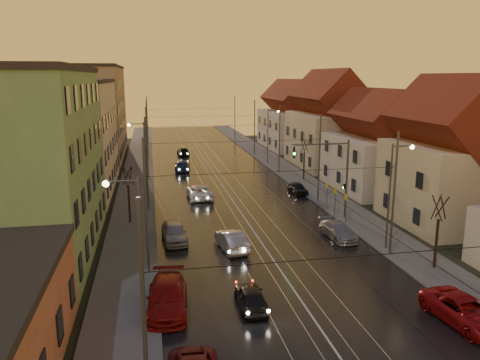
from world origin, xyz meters
TOP-DOWN VIEW (x-y plane):
  - ground at (0.00, 0.00)m, footprint 160.00×160.00m
  - road at (0.00, 40.00)m, footprint 16.00×120.00m
  - sidewalk_left at (-10.00, 40.00)m, footprint 4.00×120.00m
  - sidewalk_right at (10.00, 40.00)m, footprint 4.00×120.00m
  - tram_rail_0 at (-2.20, 40.00)m, footprint 0.06×120.00m
  - tram_rail_1 at (-0.77, 40.00)m, footprint 0.06×120.00m
  - tram_rail_2 at (0.77, 40.00)m, footprint 0.06×120.00m
  - tram_rail_3 at (2.20, 40.00)m, footprint 0.06×120.00m
  - apartment_left_1 at (-17.50, 14.00)m, footprint 10.00×18.00m
  - apartment_left_2 at (-17.50, 34.00)m, footprint 10.00×20.00m
  - apartment_left_3 at (-17.50, 58.00)m, footprint 10.00×24.00m
  - house_right_1 at (17.00, 15.00)m, footprint 8.67×10.20m
  - house_right_2 at (17.00, 28.00)m, footprint 9.18×12.24m
  - house_right_3 at (17.00, 43.00)m, footprint 9.18×14.28m
  - house_right_4 at (17.00, 61.00)m, footprint 9.18×16.32m
  - catenary_pole_l_0 at (-8.60, -6.00)m, footprint 0.16×0.16m
  - catenary_pole_l_1 at (-8.60, 9.00)m, footprint 0.16×0.16m
  - catenary_pole_r_1 at (8.60, 9.00)m, footprint 0.16×0.16m
  - catenary_pole_l_2 at (-8.60, 24.00)m, footprint 0.16×0.16m
  - catenary_pole_r_2 at (8.60, 24.00)m, footprint 0.16×0.16m
  - catenary_pole_l_3 at (-8.60, 39.00)m, footprint 0.16×0.16m
  - catenary_pole_r_3 at (8.60, 39.00)m, footprint 0.16×0.16m
  - catenary_pole_l_4 at (-8.60, 54.00)m, footprint 0.16×0.16m
  - catenary_pole_r_4 at (8.60, 54.00)m, footprint 0.16×0.16m
  - catenary_pole_l_5 at (-8.60, 72.00)m, footprint 0.16×0.16m
  - catenary_pole_r_5 at (8.60, 72.00)m, footprint 0.16×0.16m
  - street_lamp_0 at (-9.10, 2.00)m, footprint 1.75×0.32m
  - street_lamp_1 at (9.10, 10.00)m, footprint 1.75×0.32m
  - street_lamp_2 at (-9.10, 30.00)m, footprint 1.75×0.32m
  - street_lamp_3 at (9.10, 46.00)m, footprint 1.75×0.32m
  - traffic_light_mast at (7.99, 18.00)m, footprint 5.30×0.32m
  - bare_tree_0 at (-10.20, 20.00)m, footprint 1.09×1.09m
  - bare_tree_1 at (10.20, 6.00)m, footprint 1.09×1.09m
  - bare_tree_2 at (10.40, 34.00)m, footprint 1.09×1.09m
  - driving_car_0 at (-3.00, 3.13)m, footprint 1.59×3.78m
  - driving_car_1 at (-2.53, 12.20)m, footprint 2.10×4.60m
  - driving_car_2 at (-3.28, 27.68)m, footprint 2.62×5.30m
  - driving_car_3 at (-4.06, 42.87)m, footprint 2.21×5.00m
  - driving_car_4 at (-2.99, 55.39)m, footprint 1.98×4.34m
  - parked_left_2 at (-7.60, 3.73)m, footprint 2.59×5.51m
  - parked_left_3 at (-6.64, 14.73)m, footprint 2.04×4.54m
  - parked_right_0 at (7.60, -0.75)m, footprint 2.97×5.39m
  - parked_right_1 at (6.29, 13.08)m, footprint 2.06×4.51m
  - parked_right_2 at (7.58, 27.70)m, footprint 1.71×3.72m

SIDE VIEW (x-z plane):
  - ground at x=0.00m, z-range 0.00..0.00m
  - road at x=0.00m, z-range 0.00..0.04m
  - tram_rail_0 at x=-2.20m, z-range 0.04..0.07m
  - tram_rail_1 at x=-0.77m, z-range 0.04..0.07m
  - tram_rail_2 at x=0.77m, z-range 0.04..0.07m
  - tram_rail_3 at x=2.20m, z-range 0.04..0.07m
  - sidewalk_left at x=-10.00m, z-range 0.00..0.15m
  - sidewalk_right at x=10.00m, z-range 0.00..0.15m
  - parked_right_2 at x=7.58m, z-range 0.00..1.24m
  - driving_car_0 at x=-3.00m, z-range 0.00..1.28m
  - parked_right_1 at x=6.29m, z-range 0.00..1.28m
  - driving_car_3 at x=-4.06m, z-range 0.00..1.43m
  - parked_right_0 at x=7.60m, z-range 0.00..1.43m
  - driving_car_4 at x=-2.99m, z-range 0.00..1.44m
  - driving_car_2 at x=-3.28m, z-range 0.00..1.45m
  - driving_car_1 at x=-2.53m, z-range 0.00..1.46m
  - parked_left_3 at x=-6.64m, z-range 0.00..1.52m
  - parked_left_2 at x=-7.60m, z-range 0.00..1.55m
  - bare_tree_0 at x=-10.20m, z-range -0.07..5.04m
  - bare_tree_1 at x=10.20m, z-range -0.07..5.04m
  - bare_tree_2 at x=10.40m, z-range -0.07..5.04m
  - catenary_pole_l_0 at x=-8.60m, z-range 0.00..9.00m
  - catenary_pole_l_1 at x=-8.60m, z-range 0.00..9.00m
  - catenary_pole_r_1 at x=8.60m, z-range 0.00..9.00m
  - catenary_pole_l_2 at x=-8.60m, z-range 0.00..9.00m
  - catenary_pole_r_2 at x=8.60m, z-range 0.00..9.00m
  - catenary_pole_l_3 at x=-8.60m, z-range 0.00..9.00m
  - catenary_pole_r_3 at x=8.60m, z-range 0.00..9.00m
  - catenary_pole_l_4 at x=-8.60m, z-range 0.00..9.00m
  - catenary_pole_r_4 at x=8.60m, z-range 0.00..9.00m
  - catenary_pole_l_5 at x=-8.60m, z-range 0.00..9.00m
  - catenary_pole_r_5 at x=8.60m, z-range 0.00..9.00m
  - traffic_light_mast at x=7.99m, z-range 1.00..8.20m
  - house_right_2 at x=17.00m, z-range 0.04..9.24m
  - street_lamp_0 at x=-9.10m, z-range 0.89..8.89m
  - street_lamp_1 at x=9.10m, z-range 0.89..8.89m
  - street_lamp_2 at x=-9.10m, z-range 0.89..8.89m
  - street_lamp_3 at x=9.10m, z-range 0.89..8.89m
  - house_right_4 at x=17.00m, z-range 0.05..10.05m
  - house_right_1 at x=17.00m, z-range 0.05..10.85m
  - house_right_3 at x=17.00m, z-range 0.05..11.55m
  - apartment_left_2 at x=-17.50m, z-range 0.00..12.00m
  - apartment_left_1 at x=-17.50m, z-range 0.00..13.00m
  - apartment_left_3 at x=-17.50m, z-range 0.00..14.00m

